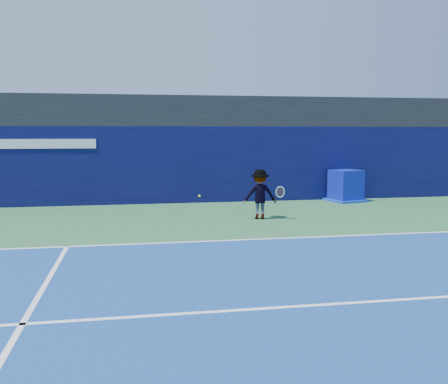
{
  "coord_description": "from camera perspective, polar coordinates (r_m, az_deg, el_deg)",
  "views": [
    {
      "loc": [
        -3.34,
        -9.4,
        2.8
      ],
      "look_at": [
        -0.71,
        5.2,
        1.0
      ],
      "focal_mm": 40.0,
      "sensor_mm": 36.0,
      "label": 1
    }
  ],
  "objects": [
    {
      "name": "tennis_ball",
      "position": [
        14.3,
        -2.83,
        -0.44
      ],
      "size": [
        0.07,
        0.07,
        0.07
      ],
      "color": "#C0F31B",
      "rests_on": "ground"
    },
    {
      "name": "ground",
      "position": [
        10.36,
        9.1,
        -8.86
      ],
      "size": [
        80.0,
        80.0,
        0.0
      ],
      "primitive_type": "plane",
      "color": "#2D6539",
      "rests_on": "ground"
    },
    {
      "name": "tennis_player",
      "position": [
        16.05,
        4.12,
        -0.27
      ],
      "size": [
        1.27,
        0.71,
        1.59
      ],
      "color": "white",
      "rests_on": "ground"
    },
    {
      "name": "stadium_band",
      "position": [
        21.18,
        -1.14,
        9.09
      ],
      "size": [
        36.0,
        3.0,
        1.2
      ],
      "primitive_type": "cube",
      "color": "black",
      "rests_on": "back_wall_assembly"
    },
    {
      "name": "service_line",
      "position": [
        8.59,
        13.6,
        -12.27
      ],
      "size": [
        24.0,
        0.1,
        0.01
      ],
      "primitive_type": "cube",
      "color": "white",
      "rests_on": "ground"
    },
    {
      "name": "equipment_cart",
      "position": [
        20.74,
        13.74,
        0.57
      ],
      "size": [
        1.59,
        1.59,
        1.26
      ],
      "color": "#0B159D",
      "rests_on": "ground"
    },
    {
      "name": "back_wall_assembly",
      "position": [
        20.22,
        -0.69,
        3.24
      ],
      "size": [
        36.0,
        1.03,
        3.0
      ],
      "color": "#0B0C3D",
      "rests_on": "ground"
    },
    {
      "name": "baseline",
      "position": [
        13.14,
        4.77,
        -5.37
      ],
      "size": [
        24.0,
        0.1,
        0.01
      ],
      "primitive_type": "cube",
      "color": "white",
      "rests_on": "ground"
    }
  ]
}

